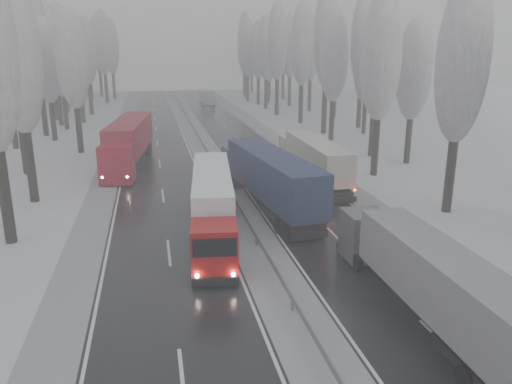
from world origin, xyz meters
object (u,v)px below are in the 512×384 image
object	(u,v)px
truck_blue_box	(267,175)
box_truck_distant	(207,97)
truck_grey_tarp	(428,275)
truck_red_red	(129,140)
truck_red_white	(212,200)
truck_cream_box	(313,157)

from	to	relation	value
truck_blue_box	box_truck_distant	size ratio (longest dim) A/B	2.02
truck_grey_tarp	truck_red_red	world-z (taller)	truck_red_red
truck_blue_box	truck_red_white	bearing A→B (deg)	-143.13
truck_grey_tarp	truck_red_white	bearing A→B (deg)	121.96
truck_red_white	truck_red_red	world-z (taller)	truck_red_red
truck_blue_box	truck_cream_box	xyz separation A→B (m)	(5.77, 6.82, -0.29)
box_truck_distant	truck_red_white	xyz separation A→B (m)	(-8.37, -77.77, 0.65)
truck_blue_box	truck_red_red	distance (m)	19.32
box_truck_distant	truck_grey_tarp	bearing A→B (deg)	-89.69
truck_blue_box	truck_cream_box	world-z (taller)	truck_blue_box
truck_red_white	truck_blue_box	bearing A→B (deg)	49.91
truck_blue_box	truck_red_white	world-z (taller)	truck_blue_box
box_truck_distant	truck_blue_box	bearing A→B (deg)	-92.23
truck_grey_tarp	truck_red_red	bearing A→B (deg)	112.86
truck_cream_box	box_truck_distant	bearing A→B (deg)	92.29
truck_grey_tarp	truck_red_red	xyz separation A→B (m)	(-13.63, 33.31, 0.52)
truck_grey_tarp	truck_red_white	xyz separation A→B (m)	(-7.73, 12.70, 0.11)
box_truck_distant	truck_red_white	world-z (taller)	truck_red_white
truck_red_white	truck_red_red	distance (m)	21.45
truck_grey_tarp	truck_red_white	distance (m)	14.87
box_truck_distant	truck_cream_box	bearing A→B (deg)	-87.57
truck_blue_box	box_truck_distant	world-z (taller)	truck_blue_box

